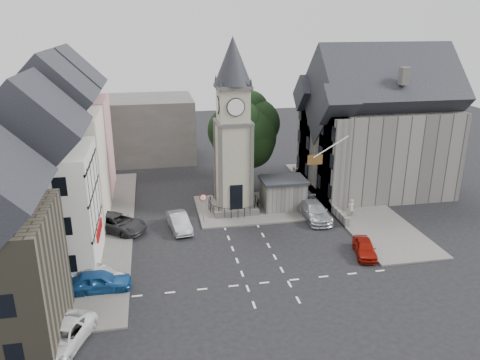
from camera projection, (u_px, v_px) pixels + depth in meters
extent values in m
plane|color=black|center=(251.00, 247.00, 38.11)|extent=(120.00, 120.00, 0.00)
cube|color=#595651|center=(99.00, 228.00, 41.43)|extent=(6.00, 30.00, 0.14)
cube|color=#595651|center=(349.00, 201.00, 47.64)|extent=(6.00, 26.00, 0.14)
cube|color=#595651|center=(249.00, 208.00, 45.77)|extent=(10.00, 8.00, 0.16)
cube|color=silver|center=(267.00, 282.00, 33.00)|extent=(20.00, 8.00, 0.01)
cube|color=#4C4944|center=(234.00, 207.00, 45.41)|extent=(4.20, 4.20, 0.70)
torus|color=black|center=(233.00, 200.00, 45.18)|extent=(4.86, 4.86, 0.06)
cube|color=#A29C82|center=(233.00, 164.00, 43.99)|extent=(3.00, 3.00, 8.00)
cube|color=black|center=(236.00, 197.00, 43.56)|extent=(1.20, 0.25, 2.40)
cube|color=#4C4944|center=(233.00, 122.00, 42.68)|extent=(3.30, 3.30, 0.25)
cube|color=#A29C82|center=(233.00, 104.00, 42.16)|extent=(2.70, 2.70, 3.20)
cylinder|color=white|center=(236.00, 107.00, 40.86)|extent=(1.50, 0.12, 1.50)
cube|color=#4C4944|center=(233.00, 87.00, 41.63)|extent=(3.10, 3.10, 0.30)
cone|color=black|center=(233.00, 61.00, 40.90)|extent=(3.40, 3.40, 4.20)
cube|color=#5C5854|center=(283.00, 195.00, 45.46)|extent=(4.00, 3.00, 2.80)
cube|color=black|center=(283.00, 180.00, 44.95)|extent=(4.30, 3.30, 0.25)
cylinder|color=black|center=(244.00, 172.00, 49.81)|extent=(0.70, 0.70, 4.40)
cylinder|color=black|center=(203.00, 210.00, 42.23)|extent=(0.10, 0.10, 2.50)
cone|color=#A50C0C|center=(203.00, 198.00, 41.73)|extent=(0.70, 0.06, 0.70)
cone|color=white|center=(203.00, 198.00, 41.71)|extent=(0.54, 0.04, 0.54)
cube|color=#DB9897|center=(73.00, 147.00, 48.56)|extent=(7.50, 7.00, 10.00)
cube|color=#F1E0CA|center=(60.00, 170.00, 41.13)|extent=(7.50, 7.00, 10.00)
cube|color=silver|center=(42.00, 210.00, 33.87)|extent=(7.50, 7.00, 9.00)
cube|color=#4C4944|center=(115.00, 130.00, 60.64)|extent=(20.00, 10.00, 8.00)
cube|color=#5C5854|center=(376.00, 149.00, 49.69)|extent=(14.00, 10.00, 9.00)
cube|color=#5C5854|center=(334.00, 162.00, 45.34)|extent=(1.60, 4.40, 9.00)
cube|color=#5C5854|center=(310.00, 144.00, 51.83)|extent=(1.60, 4.40, 9.00)
cube|color=#5C5854|center=(317.00, 192.00, 48.88)|extent=(0.40, 16.00, 0.90)
cylinder|color=white|center=(331.00, 147.00, 40.95)|extent=(3.17, 0.10, 1.89)
plane|color=#B21414|center=(315.00, 160.00, 41.06)|extent=(1.40, 0.00, 1.40)
imported|color=#1A4E91|center=(99.00, 281.00, 31.77)|extent=(4.36, 1.79, 1.48)
imported|color=#A5AAAD|center=(100.00, 277.00, 32.49)|extent=(4.07, 3.17, 1.29)
imported|color=#2F2F31|center=(117.00, 223.00, 40.76)|extent=(5.87, 5.34, 1.52)
imported|color=#A0A1A8|center=(179.00, 222.00, 41.07)|extent=(2.23, 4.57, 1.44)
imported|color=#ADB0B5|center=(314.00, 211.00, 43.28)|extent=(2.17, 5.28, 1.53)
imported|color=maroon|center=(365.00, 248.00, 36.63)|extent=(2.36, 3.97, 1.27)
imported|color=white|center=(62.00, 338.00, 26.25)|extent=(3.76, 5.36, 1.36)
imported|color=#B7A897|center=(351.00, 208.00, 43.61)|extent=(0.74, 0.57, 1.79)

